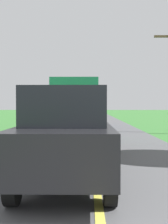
# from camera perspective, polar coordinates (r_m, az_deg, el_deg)

# --- Properties ---
(banana_truck_near) EXTENTS (2.38, 5.82, 2.80)m
(banana_truck_near) POSITION_cam_1_polar(r_m,az_deg,el_deg) (12.44, -2.05, 0.36)
(banana_truck_near) COLOR #2D2D30
(banana_truck_near) RESTS_ON road_surface
(banana_truck_far) EXTENTS (2.38, 5.81, 2.80)m
(banana_truck_far) POSITION_cam_1_polar(r_m,az_deg,el_deg) (22.29, -1.08, 0.83)
(banana_truck_far) COLOR #2D2D30
(banana_truck_far) RESTS_ON road_surface
(following_car) EXTENTS (1.74, 4.10, 1.92)m
(following_car) POSITION_cam_1_polar(r_m,az_deg,el_deg) (5.90, -3.34, -4.54)
(following_car) COLOR black
(following_car) RESTS_ON road_surface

